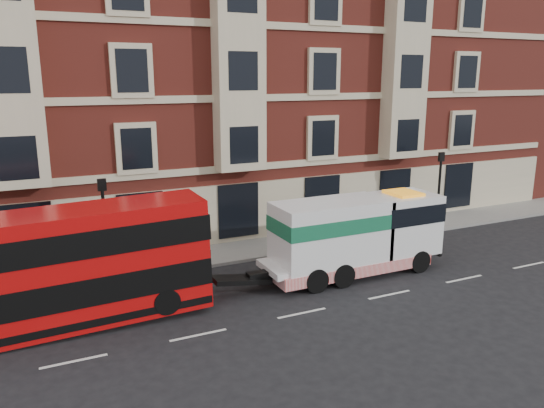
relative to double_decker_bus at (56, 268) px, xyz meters
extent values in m
plane|color=black|center=(8.15, -2.55, -2.21)|extent=(120.00, 120.00, 0.00)
cube|color=slate|center=(8.15, 4.95, -2.14)|extent=(90.00, 3.00, 0.15)
cube|color=maroon|center=(8.65, 12.45, 6.79)|extent=(45.00, 12.00, 18.00)
cylinder|color=black|center=(2.15, 3.65, -0.06)|extent=(0.14, 0.14, 4.00)
cube|color=black|center=(2.15, 3.65, 2.04)|extent=(0.35, 0.15, 0.50)
cylinder|color=black|center=(20.15, 3.65, -0.06)|extent=(0.14, 0.14, 4.00)
cube|color=black|center=(20.15, 3.65, 2.04)|extent=(0.35, 0.15, 0.50)
cube|color=#C10A0B|center=(0.00, 0.00, -0.06)|extent=(10.27, 2.29, 4.03)
cube|color=black|center=(0.00, 0.00, -0.65)|extent=(10.31, 2.35, 0.96)
cube|color=black|center=(0.00, 0.00, 1.00)|extent=(10.31, 2.35, 0.92)
cylinder|color=black|center=(3.48, -1.04, -1.46)|extent=(0.95, 0.29, 0.95)
cylinder|color=black|center=(3.48, 1.04, -1.46)|extent=(0.95, 0.29, 0.95)
cube|color=white|center=(12.00, 0.00, -1.34)|extent=(8.25, 2.11, 0.28)
cube|color=white|center=(14.66, 0.00, -0.15)|extent=(2.93, 2.29, 2.66)
cube|color=white|center=(10.90, 0.00, -0.10)|extent=(4.95, 2.29, 2.66)
cube|color=#166441|center=(10.90, 0.00, 0.36)|extent=(5.00, 2.33, 0.64)
cube|color=red|center=(11.82, 0.00, -1.66)|extent=(7.34, 2.35, 0.50)
cylinder|color=black|center=(14.93, -1.04, -1.71)|extent=(1.01, 0.32, 1.01)
cylinder|color=black|center=(14.93, 1.04, -1.71)|extent=(1.01, 0.32, 1.01)
cylinder|color=black|center=(10.90, -1.04, -1.71)|extent=(1.01, 0.37, 1.01)
cylinder|color=black|center=(10.90, 1.04, -1.71)|extent=(1.01, 0.37, 1.01)
cylinder|color=black|center=(9.62, -1.04, -1.71)|extent=(1.01, 0.37, 1.01)
cylinder|color=black|center=(9.62, 1.04, -1.71)|extent=(1.01, 0.37, 1.01)
imported|color=#1B1D37|center=(0.63, 4.36, -1.20)|extent=(0.75, 0.69, 1.71)
camera|label=1|loc=(-0.60, -18.50, 6.38)|focal=35.00mm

